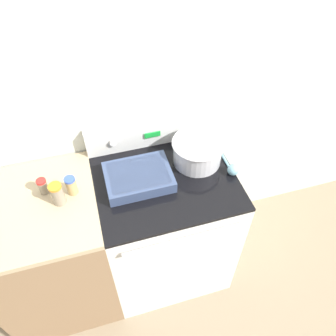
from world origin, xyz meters
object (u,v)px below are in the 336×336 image
object	(u,v)px
casserole_dish	(138,177)
spice_jar_orange_cap	(58,194)
mixing_bowl	(197,150)
spice_jar_blue_cap	(71,186)
spice_jar_red_cap	(43,186)
ladle	(231,167)

from	to	relation	value
casserole_dish	spice_jar_orange_cap	xyz separation A→B (m)	(-0.40, -0.03, 0.04)
casserole_dish	mixing_bowl	bearing A→B (deg)	9.80
spice_jar_blue_cap	spice_jar_red_cap	size ratio (longest dim) A/B	1.18
spice_jar_orange_cap	spice_jar_red_cap	world-z (taller)	spice_jar_orange_cap
spice_jar_orange_cap	spice_jar_red_cap	bearing A→B (deg)	128.54
mixing_bowl	ladle	world-z (taller)	mixing_bowl
casserole_dish	ladle	size ratio (longest dim) A/B	1.02
casserole_dish	ladle	bearing A→B (deg)	-6.95
spice_jar_blue_cap	spice_jar_red_cap	bearing A→B (deg)	162.67
spice_jar_blue_cap	ladle	bearing A→B (deg)	-4.92
mixing_bowl	ladle	xyz separation A→B (m)	(0.15, -0.12, -0.05)
ladle	spice_jar_orange_cap	xyz separation A→B (m)	(-0.89, 0.03, 0.05)
spice_jar_blue_cap	spice_jar_red_cap	distance (m)	0.14
ladle	spice_jar_red_cap	xyz separation A→B (m)	(-0.96, 0.11, 0.03)
spice_jar_red_cap	ladle	bearing A→B (deg)	-6.73
casserole_dish	spice_jar_blue_cap	size ratio (longest dim) A/B	3.29
casserole_dish	spice_jar_red_cap	bearing A→B (deg)	173.51
casserole_dish	spice_jar_orange_cap	size ratio (longest dim) A/B	2.76
casserole_dish	spice_jar_blue_cap	world-z (taller)	spice_jar_blue_cap
mixing_bowl	spice_jar_orange_cap	xyz separation A→B (m)	(-0.74, -0.09, -0.00)
mixing_bowl	spice_jar_orange_cap	size ratio (longest dim) A/B	2.27
mixing_bowl	spice_jar_red_cap	xyz separation A→B (m)	(-0.81, -0.01, -0.02)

